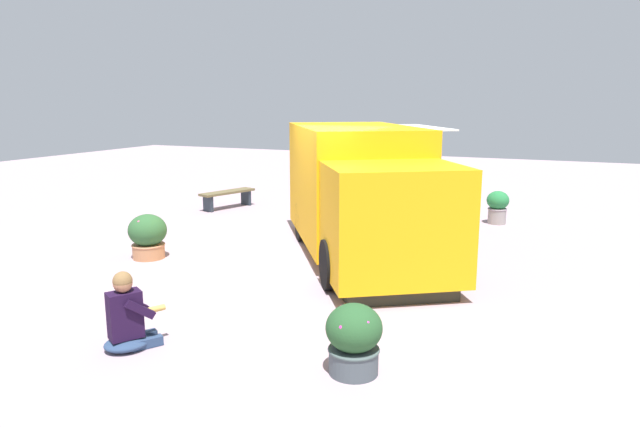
# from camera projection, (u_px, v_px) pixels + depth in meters

# --- Properties ---
(ground_plane) EXTENTS (40.00, 40.00, 0.00)m
(ground_plane) POSITION_uv_depth(u_px,v_px,m) (305.00, 257.00, 10.43)
(ground_plane) COLOR #A88D97
(food_truck) EXTENTS (4.58, 5.55, 2.35)m
(food_truck) POSITION_uv_depth(u_px,v_px,m) (362.00, 195.00, 10.32)
(food_truck) COLOR #F9AC10
(food_truck) RESTS_ON ground_plane
(person_customer) EXTENTS (0.66, 0.76, 0.93)m
(person_customer) POSITION_uv_depth(u_px,v_px,m) (128.00, 318.00, 6.53)
(person_customer) COLOR navy
(person_customer) RESTS_ON ground_plane
(planter_flowering_near) EXTENTS (0.69, 0.69, 0.81)m
(planter_flowering_near) POSITION_uv_depth(u_px,v_px,m) (148.00, 235.00, 10.28)
(planter_flowering_near) COLOR #B4774E
(planter_flowering_near) RESTS_ON ground_plane
(planter_flowering_far) EXTENTS (0.60, 0.60, 0.76)m
(planter_flowering_far) POSITION_uv_depth(u_px,v_px,m) (354.00, 338.00, 5.93)
(planter_flowering_far) COLOR #465156
(planter_flowering_far) RESTS_ON ground_plane
(planter_flowering_side) EXTENTS (0.51, 0.51, 0.77)m
(planter_flowering_side) POSITION_uv_depth(u_px,v_px,m) (498.00, 206.00, 13.16)
(planter_flowering_side) COLOR gray
(planter_flowering_side) RESTS_ON ground_plane
(plaza_bench) EXTENTS (0.89, 1.64, 0.46)m
(plaza_bench) POSITION_uv_depth(u_px,v_px,m) (228.00, 195.00, 15.07)
(plaza_bench) COLOR brown
(plaza_bench) RESTS_ON ground_plane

